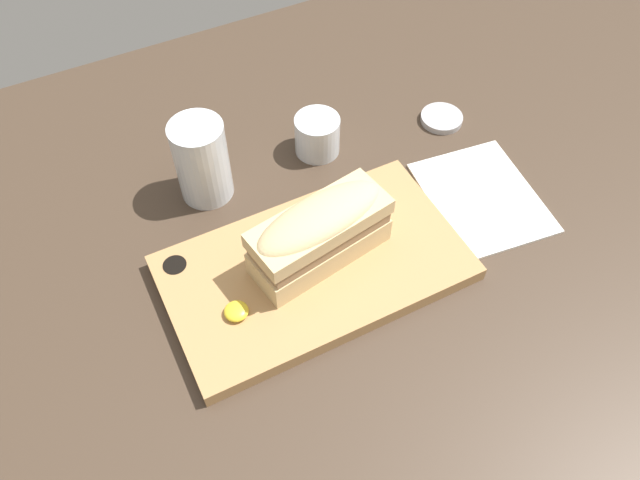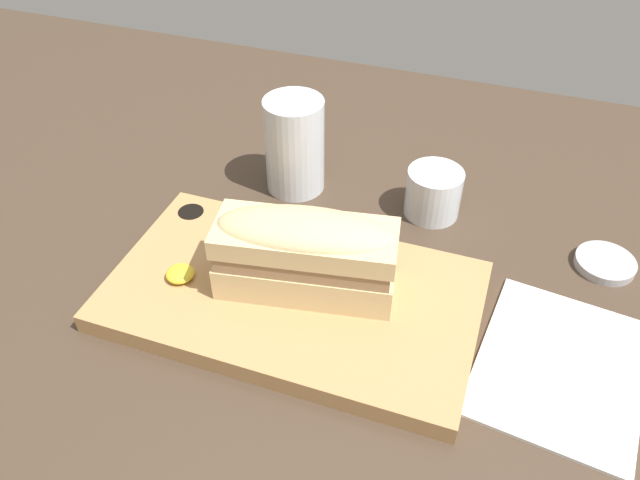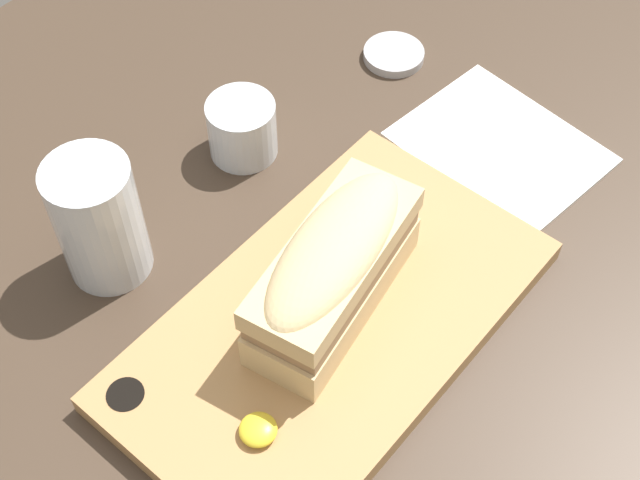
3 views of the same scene
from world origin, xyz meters
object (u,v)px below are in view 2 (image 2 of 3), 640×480
at_px(wine_glass, 433,195).
at_px(water_glass, 295,151).
at_px(serving_board, 292,295).
at_px(napkin, 560,367).
at_px(condiment_dish, 605,263).
at_px(sandwich, 306,251).

bearing_deg(wine_glass, water_glass, -178.93).
bearing_deg(serving_board, napkin, 1.20).
height_order(serving_board, napkin, serving_board).
height_order(water_glass, condiment_dish, water_glass).
distance_m(napkin, condiment_dish, 0.17).
relative_size(sandwich, napkin, 0.92).
distance_m(serving_board, condiment_dish, 0.36).
bearing_deg(sandwich, serving_board, -148.52).
bearing_deg(water_glass, condiment_dish, -4.24).
height_order(sandwich, condiment_dish, sandwich).
relative_size(sandwich, water_glass, 1.53).
xyz_separation_m(sandwich, water_glass, (-0.09, 0.19, -0.02)).
xyz_separation_m(water_glass, condiment_dish, (0.39, -0.03, -0.05)).
bearing_deg(serving_board, wine_glass, 61.98).
distance_m(wine_glass, napkin, 0.26).
bearing_deg(sandwich, condiment_dish, 28.30).
xyz_separation_m(water_glass, wine_glass, (0.18, 0.00, -0.03)).
bearing_deg(napkin, water_glass, 150.97).
relative_size(sandwich, wine_glass, 2.79).
height_order(sandwich, wine_glass, sandwich).
relative_size(wine_glass, napkin, 0.33).
height_order(wine_glass, condiment_dish, wine_glass).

